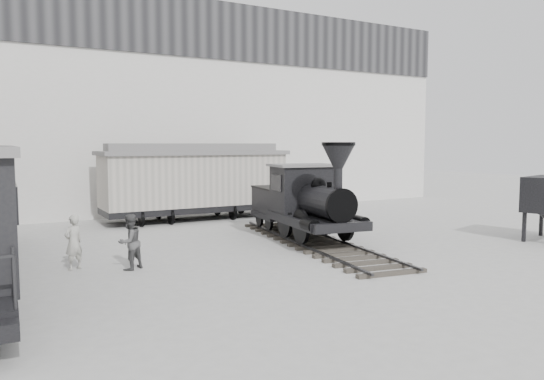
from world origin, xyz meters
TOP-DOWN VIEW (x-y plane):
  - ground at (0.00, 0.00)m, footprint 90.00×90.00m
  - north_wall at (0.00, 14.98)m, footprint 34.00×2.51m
  - locomotive at (1.05, 4.12)m, footprint 3.68×10.26m
  - boxcar at (-0.46, 11.38)m, footprint 8.85×2.88m
  - visitor_a at (-7.22, 3.69)m, footprint 0.69×0.61m
  - visitor_b at (-5.84, 2.90)m, footprint 0.98×0.91m

SIDE VIEW (x-z plane):
  - ground at x=0.00m, z-range 0.00..0.00m
  - visitor_a at x=-7.22m, z-range 0.00..1.59m
  - visitor_b at x=-5.84m, z-range 0.00..1.60m
  - locomotive at x=1.05m, z-range -0.46..3.08m
  - boxcar at x=-0.46m, z-range 0.09..3.70m
  - north_wall at x=0.00m, z-range 0.05..11.05m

